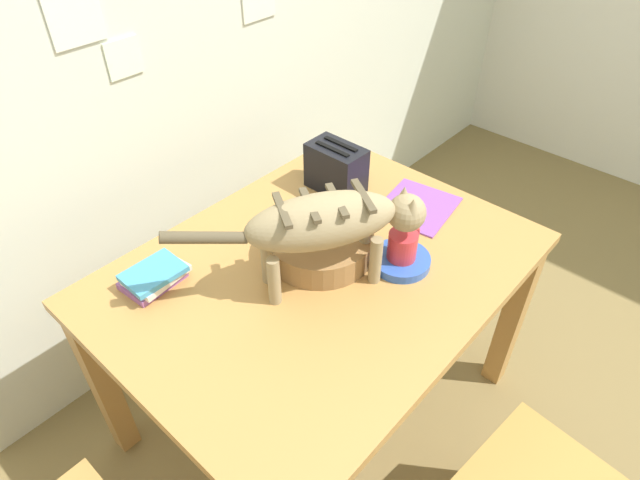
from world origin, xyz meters
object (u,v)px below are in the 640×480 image
object	(u,v)px
cat	(330,223)
toaster	(336,168)
magazine	(417,206)
dining_table	(320,286)
saucer_bowl	(401,260)
wicker_basket	(320,243)
coffee_mug	(403,245)
book_stack	(154,276)

from	to	relation	value
cat	toaster	distance (m)	0.48
magazine	toaster	world-z (taller)	toaster
dining_table	toaster	world-z (taller)	toaster
saucer_bowl	toaster	world-z (taller)	toaster
dining_table	wicker_basket	distance (m)	0.14
toaster	cat	bearing A→B (deg)	-141.71
coffee_mug	toaster	bearing A→B (deg)	67.40
magazine	coffee_mug	bearing A→B (deg)	-164.30
magazine	book_stack	xyz separation A→B (m)	(-0.82, 0.36, 0.02)
coffee_mug	wicker_basket	world-z (taller)	coffee_mug
cat	coffee_mug	distance (m)	0.27
cat	saucer_bowl	bearing A→B (deg)	90.00
dining_table	cat	size ratio (longest dim) A/B	2.00
dining_table	cat	bearing A→B (deg)	-112.88
cat	book_stack	bearing A→B (deg)	-104.22
wicker_basket	book_stack	bearing A→B (deg)	147.26
dining_table	coffee_mug	distance (m)	0.29
dining_table	toaster	xyz separation A→B (m)	(0.34, 0.23, 0.17)
wicker_basket	coffee_mug	bearing A→B (deg)	-58.59
book_stack	wicker_basket	xyz separation A→B (m)	(0.42, -0.27, 0.01)
dining_table	magazine	bearing A→B (deg)	-6.61
magazine	book_stack	distance (m)	0.89
book_stack	coffee_mug	bearing A→B (deg)	-41.28
cat	magazine	world-z (taller)	cat
wicker_basket	toaster	bearing A→B (deg)	33.11
dining_table	book_stack	bearing A→B (deg)	140.95
dining_table	magazine	world-z (taller)	magazine
coffee_mug	wicker_basket	distance (m)	0.25
dining_table	toaster	distance (m)	0.45
cat	magazine	bearing A→B (deg)	122.33
toaster	wicker_basket	bearing A→B (deg)	-146.89
magazine	book_stack	bearing A→B (deg)	147.70
dining_table	book_stack	world-z (taller)	book_stack
magazine	book_stack	size ratio (longest dim) A/B	1.40
dining_table	toaster	bearing A→B (deg)	34.11
book_stack	wicker_basket	size ratio (longest dim) A/B	0.57
saucer_bowl	magazine	size ratio (longest dim) A/B	0.69
magazine	wicker_basket	distance (m)	0.41
saucer_bowl	book_stack	xyz separation A→B (m)	(-0.54, 0.48, 0.01)
saucer_bowl	coffee_mug	xyz separation A→B (m)	(0.00, 0.00, 0.06)
coffee_mug	book_stack	xyz separation A→B (m)	(-0.55, 0.48, -0.04)
cat	saucer_bowl	xyz separation A→B (m)	(0.19, -0.12, -0.19)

